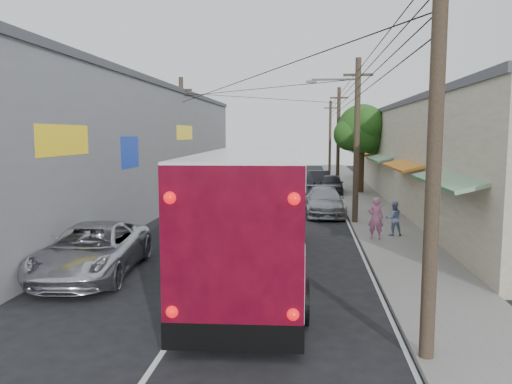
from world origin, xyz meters
TOP-DOWN VIEW (x-y plane):
  - ground at (0.00, 0.00)m, footprint 120.00×120.00m
  - sidewalk at (6.50, 20.00)m, footprint 3.00×80.00m
  - building_right at (10.99, 22.00)m, footprint 7.09×40.00m
  - building_left at (-8.50, 18.00)m, footprint 7.20×36.00m
  - utility_poles at (3.13, 20.33)m, footprint 11.80×45.28m
  - street_tree at (6.87, 26.02)m, footprint 4.40×4.00m
  - coach_bus at (1.20, 4.39)m, footprint 3.54×13.54m
  - jeepney at (-3.80, 3.15)m, footprint 3.13×5.92m
  - parked_suv at (3.80, 15.80)m, footprint 2.23×5.17m
  - parked_car_mid at (4.60, 25.43)m, footprint 1.94×4.41m
  - parked_car_far at (3.80, 28.97)m, footprint 2.08×4.58m
  - pedestrian_near at (5.67, 9.06)m, footprint 0.66×0.46m
  - pedestrian_far at (6.53, 9.84)m, footprint 0.78×0.65m

SIDE VIEW (x-z plane):
  - ground at x=0.00m, z-range 0.00..0.00m
  - sidewalk at x=6.50m, z-range 0.00..0.12m
  - parked_car_far at x=3.80m, z-range 0.00..1.46m
  - parked_car_mid at x=4.60m, z-range 0.00..1.48m
  - parked_suv at x=3.80m, z-range 0.00..1.48m
  - jeepney at x=-3.80m, z-range 0.00..1.59m
  - pedestrian_far at x=6.53m, z-range 0.12..1.59m
  - pedestrian_near at x=5.67m, z-range 0.12..1.85m
  - coach_bus at x=1.20m, z-range 0.07..3.94m
  - building_right at x=10.99m, z-range 0.03..6.28m
  - building_left at x=-8.50m, z-range 0.03..7.28m
  - utility_poles at x=3.13m, z-range 0.13..8.13m
  - street_tree at x=6.87m, z-range 1.37..7.97m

